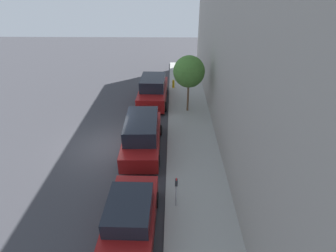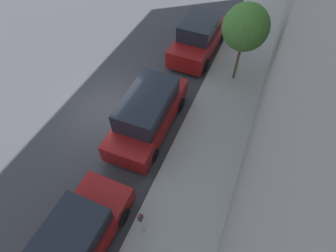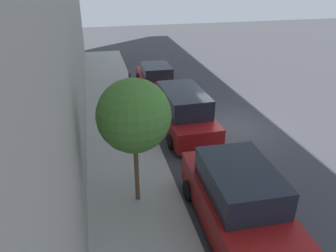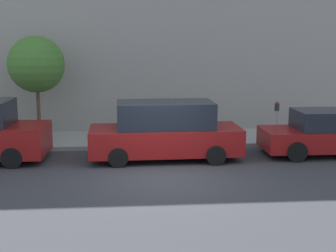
# 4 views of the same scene
# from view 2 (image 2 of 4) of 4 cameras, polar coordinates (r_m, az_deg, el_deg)

# --- Properties ---
(ground_plane) EXTENTS (60.00, 60.00, 0.00)m
(ground_plane) POSITION_cam_2_polar(r_m,az_deg,el_deg) (12.74, -12.41, 3.51)
(ground_plane) COLOR #38383D
(sidewalk) EXTENTS (2.88, 32.00, 0.15)m
(sidewalk) POSITION_cam_2_polar(r_m,az_deg,el_deg) (11.32, 9.31, -3.26)
(sidewalk) COLOR #9E9E99
(sidewalk) RESTS_ON ground_plane
(parked_sedan_nearest) EXTENTS (1.92, 4.52, 1.54)m
(parked_sedan_nearest) POSITION_cam_2_polar(r_m,az_deg,el_deg) (9.15, -19.87, -22.76)
(parked_sedan_nearest) COLOR maroon
(parked_sedan_nearest) RESTS_ON ground_plane
(parked_minivan_second) EXTENTS (2.02, 4.94, 1.90)m
(parked_minivan_second) POSITION_cam_2_polar(r_m,az_deg,el_deg) (11.11, -4.35, 3.01)
(parked_minivan_second) COLOR maroon
(parked_minivan_second) RESTS_ON ground_plane
(parked_suv_third) EXTENTS (2.08, 4.85, 1.98)m
(parked_suv_third) POSITION_cam_2_polar(r_m,az_deg,el_deg) (15.58, 6.73, 18.66)
(parked_suv_third) COLOR maroon
(parked_suv_third) RESTS_ON ground_plane
(parking_meter_near) EXTENTS (0.11, 0.15, 1.45)m
(parking_meter_near) POSITION_cam_2_polar(r_m,az_deg,el_deg) (8.58, -5.82, -20.09)
(parking_meter_near) COLOR #ADADB2
(parking_meter_near) RESTS_ON sidewalk
(street_tree) EXTENTS (2.08, 2.08, 3.87)m
(street_tree) POSITION_cam_2_polar(r_m,az_deg,el_deg) (12.73, 16.53, 19.85)
(street_tree) COLOR brown
(street_tree) RESTS_ON sidewalk
(fire_hydrant) EXTENTS (0.20, 0.20, 0.69)m
(fire_hydrant) POSITION_cam_2_polar(r_m,az_deg,el_deg) (17.77, 14.40, 20.16)
(fire_hydrant) COLOR gold
(fire_hydrant) RESTS_ON sidewalk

